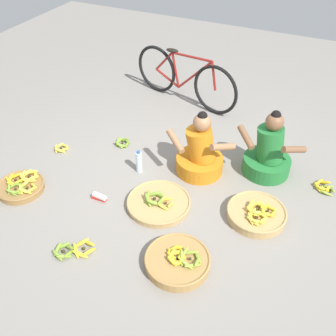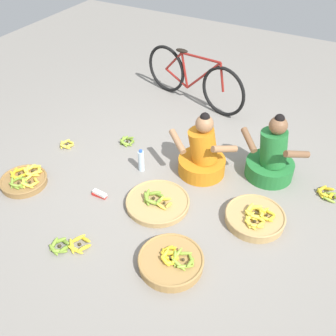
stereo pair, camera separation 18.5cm
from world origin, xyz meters
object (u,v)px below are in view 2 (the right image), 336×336
at_px(banana_basket_front_center, 255,217).
at_px(packet_carton_stack, 100,194).
at_px(banana_basket_back_right, 24,180).
at_px(loose_bananas_near_vendor, 69,245).
at_px(banana_basket_mid_left, 158,202).
at_px(bicycle_leaning, 193,79).
at_px(vendor_woman_behind, 271,157).
at_px(loose_bananas_front_right, 127,141).
at_px(banana_basket_near_bicycle, 171,261).
at_px(loose_bananas_mid_right, 327,194).
at_px(loose_bananas_back_center, 67,144).
at_px(vendor_woman_front, 202,155).
at_px(water_bottle, 141,161).

xyz_separation_m(banana_basket_front_center, packet_carton_stack, (-1.53, -0.43, -0.03)).
height_order(banana_basket_back_right, loose_bananas_near_vendor, banana_basket_back_right).
distance_m(banana_basket_mid_left, banana_basket_back_right, 1.47).
bearing_deg(packet_carton_stack, banana_basket_back_right, -164.78).
bearing_deg(bicycle_leaning, packet_carton_stack, -89.46).
height_order(bicycle_leaning, banana_basket_mid_left, bicycle_leaning).
distance_m(vendor_woman_behind, loose_bananas_front_right, 1.74).
height_order(banana_basket_near_bicycle, loose_bananas_mid_right, banana_basket_near_bicycle).
bearing_deg(loose_bananas_near_vendor, banana_basket_back_right, 155.10).
xyz_separation_m(banana_basket_mid_left, packet_carton_stack, (-0.59, -0.18, -0.01)).
bearing_deg(banana_basket_near_bicycle, vendor_woman_behind, 76.92).
height_order(banana_basket_back_right, loose_bananas_back_center, banana_basket_back_right).
bearing_deg(vendor_woman_front, loose_bananas_mid_right, 11.65).
xyz_separation_m(banana_basket_near_bicycle, loose_bananas_back_center, (-1.95, 0.95, -0.03)).
bearing_deg(banana_basket_back_right, loose_bananas_near_vendor, -24.90).
bearing_deg(banana_basket_back_right, water_bottle, 39.27).
xyz_separation_m(banana_basket_near_bicycle, packet_carton_stack, (-1.07, 0.41, -0.03)).
relative_size(bicycle_leaning, banana_basket_front_center, 2.87).
bearing_deg(banana_basket_near_bicycle, loose_bananas_back_center, 154.09).
bearing_deg(loose_bananas_near_vendor, loose_bananas_mid_right, 43.63).
bearing_deg(packet_carton_stack, banana_basket_front_center, 15.53).
distance_m(bicycle_leaning, loose_bananas_near_vendor, 2.96).
bearing_deg(loose_bananas_front_right, packet_carton_stack, -73.71).
height_order(loose_bananas_near_vendor, loose_bananas_front_right, loose_bananas_near_vendor).
bearing_deg(loose_bananas_mid_right, banana_basket_front_center, -127.17).
relative_size(banana_basket_front_center, banana_basket_near_bicycle, 1.02).
distance_m(banana_basket_near_bicycle, loose_bananas_front_right, 1.91).
height_order(banana_basket_back_right, loose_bananas_mid_right, banana_basket_back_right).
relative_size(bicycle_leaning, banana_basket_near_bicycle, 2.91).
bearing_deg(loose_bananas_mid_right, banana_basket_mid_left, -146.92).
relative_size(water_bottle, packet_carton_stack, 1.61).
bearing_deg(banana_basket_mid_left, banana_basket_near_bicycle, -51.35).
bearing_deg(packet_carton_stack, vendor_woman_behind, 39.23).
bearing_deg(loose_bananas_near_vendor, loose_bananas_back_center, 130.71).
distance_m(bicycle_leaning, loose_bananas_back_center, 1.95).
bearing_deg(loose_bananas_near_vendor, bicycle_leaning, 93.55).
height_order(vendor_woman_behind, banana_basket_front_center, vendor_woman_behind).
relative_size(vendor_woman_behind, banana_basket_mid_left, 1.20).
bearing_deg(water_bottle, loose_bananas_near_vendor, -89.79).
distance_m(loose_bananas_mid_right, packet_carton_stack, 2.36).
relative_size(bicycle_leaning, loose_bananas_front_right, 8.18).
bearing_deg(banana_basket_near_bicycle, bicycle_leaning, 112.18).
bearing_deg(banana_basket_near_bicycle, loose_bananas_front_right, 134.68).
height_order(vendor_woman_behind, loose_bananas_back_center, vendor_woman_behind).
bearing_deg(loose_bananas_near_vendor, banana_basket_front_center, 38.98).
relative_size(loose_bananas_near_vendor, packet_carton_stack, 2.05).
bearing_deg(loose_bananas_back_center, water_bottle, 2.51).
relative_size(loose_bananas_near_vendor, loose_bananas_front_right, 1.73).
bearing_deg(packet_carton_stack, banana_basket_mid_left, 16.50).
bearing_deg(banana_basket_back_right, vendor_woman_behind, 31.69).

